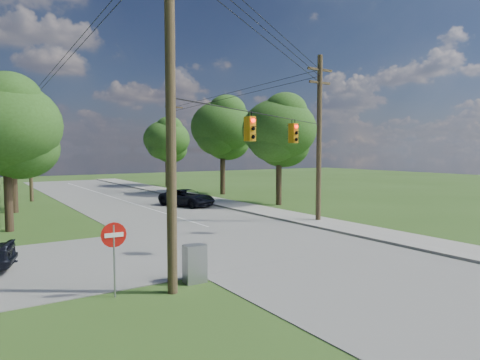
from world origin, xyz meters
TOP-DOWN VIEW (x-y plane):
  - ground at (0.00, 0.00)m, footprint 140.00×140.00m
  - main_road at (2.00, 5.00)m, footprint 10.00×100.00m
  - sidewalk_east at (8.70, 5.00)m, footprint 2.60×100.00m
  - pole_sw at (-4.60, 0.40)m, footprint 2.00×0.32m
  - pole_ne at (8.90, 8.00)m, footprint 2.00×0.32m
  - pole_north_e at (8.90, 30.00)m, footprint 2.00×0.32m
  - pole_north_w at (-5.00, 30.00)m, footprint 2.00×0.32m
  - power_lines at (1.50, 11.54)m, footprint 13.93×29.62m
  - traffic_signals at (2.55, 4.43)m, footprint 4.91×3.27m
  - tree_w_near at (-8.00, 15.00)m, footprint 6.00×6.00m
  - tree_w_mid at (-7.00, 23.00)m, footprint 6.40×6.40m
  - tree_e_near at (12.00, 16.00)m, footprint 6.20×6.20m
  - tree_e_mid at (12.50, 26.00)m, footprint 6.60×6.60m
  - tree_e_far at (11.50, 38.00)m, footprint 5.80×5.80m
  - car_main_north at (5.15, 19.31)m, footprint 3.86×5.35m
  - control_cabinet at (-3.50, 1.00)m, footprint 0.76×0.57m
  - do_not_enter_sign at (-6.27, 1.00)m, footprint 0.79×0.11m

SIDE VIEW (x-z plane):
  - ground at x=0.00m, z-range 0.00..0.00m
  - main_road at x=2.00m, z-range 0.00..0.03m
  - sidewalk_east at x=8.70m, z-range 0.00..0.12m
  - control_cabinet at x=-3.50m, z-range 0.00..1.32m
  - car_main_north at x=5.15m, z-range 0.03..1.38m
  - do_not_enter_sign at x=-6.27m, z-range 0.54..2.90m
  - pole_north_e at x=8.90m, z-range 0.13..10.13m
  - pole_north_w at x=-5.00m, z-range 0.13..10.13m
  - pole_ne at x=8.90m, z-range 0.22..10.72m
  - traffic_signals at x=2.55m, z-range 4.97..6.02m
  - tree_e_far at x=11.50m, z-range 1.76..10.08m
  - tree_w_near at x=-8.00m, z-range 1.72..10.12m
  - pole_sw at x=-4.60m, z-range 0.23..12.23m
  - tree_e_near at x=12.00m, z-range 1.85..10.66m
  - tree_w_mid at x=-7.00m, z-range 1.97..11.19m
  - tree_e_mid at x=12.50m, z-range 2.09..11.73m
  - power_lines at x=1.50m, z-range 6.69..11.62m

